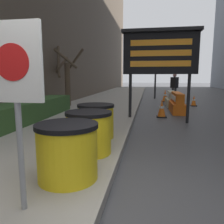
{
  "coord_description": "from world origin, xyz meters",
  "views": [
    {
      "loc": [
        0.47,
        -2.14,
        1.5
      ],
      "look_at": [
        -0.76,
        5.24,
        0.31
      ],
      "focal_mm": 35.0,
      "sensor_mm": 36.0,
      "label": 1
    }
  ],
  "objects": [
    {
      "name": "hedge_strip",
      "position": [
        -3.31,
        3.27,
        0.45
      ],
      "size": [
        0.9,
        7.03,
        0.61
      ],
      "color": "#335628",
      "rests_on": "sidewalk_left"
    },
    {
      "name": "traffic_cone_far",
      "position": [
        1.49,
        11.74,
        0.36
      ],
      "size": [
        0.41,
        0.41,
        0.74
      ],
      "color": "black",
      "rests_on": "ground_plane"
    },
    {
      "name": "barrel_drum_foreground",
      "position": [
        -0.58,
        0.52,
        0.53
      ],
      "size": [
        0.83,
        0.83,
        0.76
      ],
      "color": "yellow",
      "rests_on": "sidewalk_left"
    },
    {
      "name": "barrel_drum_middle",
      "position": [
        -0.57,
        1.56,
        0.53
      ],
      "size": [
        0.83,
        0.83,
        0.76
      ],
      "color": "yellow",
      "rests_on": "sidewalk_left"
    },
    {
      "name": "traffic_light_near_curb",
      "position": [
        0.93,
        13.73,
        3.03
      ],
      "size": [
        0.28,
        0.44,
        4.2
      ],
      "color": "#2D2D30",
      "rests_on": "ground_plane"
    },
    {
      "name": "bare_tree",
      "position": [
        -3.43,
        7.93,
        1.56
      ],
      "size": [
        1.45,
        1.45,
        2.86
      ],
      "color": "#4C3D2D",
      "rests_on": "sidewalk_left"
    },
    {
      "name": "message_board",
      "position": [
        0.81,
        5.27,
        2.28
      ],
      "size": [
        2.5,
        0.36,
        3.02
      ],
      "color": "black",
      "rests_on": "ground_plane"
    },
    {
      "name": "jersey_barrier_orange_far",
      "position": [
        1.71,
        7.61,
        0.37
      ],
      "size": [
        0.53,
        1.97,
        0.85
      ],
      "color": "orange",
      "rests_on": "ground_plane"
    },
    {
      "name": "warning_sign",
      "position": [
        -0.78,
        -0.23,
        1.47
      ],
      "size": [
        0.57,
        0.08,
        1.87
      ],
      "color": "gray",
      "rests_on": "sidewalk_left"
    },
    {
      "name": "ground_plane",
      "position": [
        0.0,
        0.0,
        0.0
      ],
      "size": [
        120.0,
        120.0,
        0.0
      ],
      "primitive_type": "plane",
      "color": "#3F3F42"
    },
    {
      "name": "pedestrian_worker",
      "position": [
        2.08,
        12.23,
        1.03
      ],
      "size": [
        0.49,
        0.53,
        1.75
      ],
      "rotation": [
        0.0,
        0.0,
        2.2
      ],
      "color": "#333338",
      "rests_on": "ground_plane"
    },
    {
      "name": "jersey_barrier_cream",
      "position": [
        1.71,
        9.82,
        0.34
      ],
      "size": [
        0.6,
        1.67,
        0.77
      ],
      "color": "beige",
      "rests_on": "ground_plane"
    },
    {
      "name": "barrel_drum_back",
      "position": [
        -0.69,
        2.59,
        0.53
      ],
      "size": [
        0.83,
        0.83,
        0.76
      ],
      "color": "yellow",
      "rests_on": "sidewalk_left"
    },
    {
      "name": "traffic_cone_near",
      "position": [
        2.85,
        9.88,
        0.28
      ],
      "size": [
        0.32,
        0.32,
        0.57
      ],
      "color": "black",
      "rests_on": "ground_plane"
    },
    {
      "name": "traffic_cone_mid",
      "position": [
        0.98,
        6.24,
        0.33
      ],
      "size": [
        0.38,
        0.38,
        0.67
      ],
      "color": "black",
      "rests_on": "ground_plane"
    }
  ]
}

